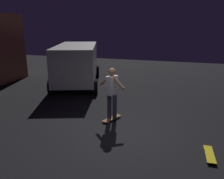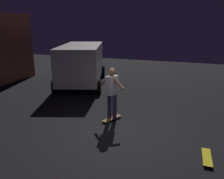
{
  "view_description": "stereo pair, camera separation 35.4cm",
  "coord_description": "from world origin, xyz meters",
  "px_view_note": "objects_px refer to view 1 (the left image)",
  "views": [
    {
      "loc": [
        -5.46,
        -1.35,
        3.04
      ],
      "look_at": [
        1.03,
        0.64,
        1.05
      ],
      "focal_mm": 35.75,
      "sensor_mm": 36.0,
      "label": 1
    },
    {
      "loc": [
        -5.35,
        -1.69,
        3.04
      ],
      "look_at": [
        1.03,
        0.64,
        1.05
      ],
      "focal_mm": 35.75,
      "sensor_mm": 36.0,
      "label": 2
    }
  ],
  "objects_px": {
    "parked_van": "(77,62)",
    "skateboard_ridden": "(112,118)",
    "skateboard_spare": "(210,154)",
    "skater": "(112,90)"
  },
  "relations": [
    {
      "from": "parked_van",
      "to": "skateboard_ridden",
      "type": "height_order",
      "value": "parked_van"
    },
    {
      "from": "skateboard_spare",
      "to": "skater",
      "type": "height_order",
      "value": "skater"
    },
    {
      "from": "parked_van",
      "to": "skateboard_ridden",
      "type": "bearing_deg",
      "value": -141.67
    },
    {
      "from": "skateboard_spare",
      "to": "skater",
      "type": "xyz_separation_m",
      "value": [
        1.34,
        2.85,
        0.98
      ]
    },
    {
      "from": "parked_van",
      "to": "skater",
      "type": "relative_size",
      "value": 2.98
    },
    {
      "from": "skateboard_ridden",
      "to": "parked_van",
      "type": "bearing_deg",
      "value": 38.33
    },
    {
      "from": "parked_van",
      "to": "skateboard_spare",
      "type": "distance_m",
      "value": 8.03
    },
    {
      "from": "parked_van",
      "to": "skateboard_ridden",
      "type": "relative_size",
      "value": 6.24
    },
    {
      "from": "skateboard_ridden",
      "to": "skateboard_spare",
      "type": "height_order",
      "value": "same"
    },
    {
      "from": "parked_van",
      "to": "skateboard_spare",
      "type": "height_order",
      "value": "parked_van"
    }
  ]
}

